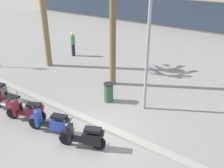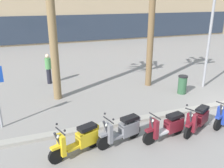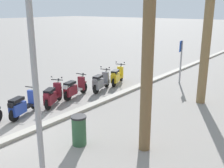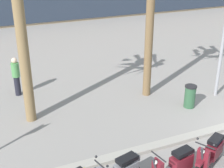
{
  "view_description": "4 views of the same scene",
  "coord_description": "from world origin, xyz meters",
  "px_view_note": "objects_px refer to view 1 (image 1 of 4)",
  "views": [
    {
      "loc": [
        5.28,
        -5.97,
        5.94
      ],
      "look_at": [
        -0.83,
        2.31,
        1.09
      ],
      "focal_mm": 39.84,
      "sensor_mm": 36.0,
      "label": 1
    },
    {
      "loc": [
        -8.6,
        -7.15,
        4.65
      ],
      "look_at": [
        -5.42,
        1.44,
        1.39
      ],
      "focal_mm": 38.6,
      "sensor_mm": 36.0,
      "label": 2
    },
    {
      "loc": [
        4.02,
        7.91,
        4.1
      ],
      "look_at": [
        -4.53,
        1.15,
        0.97
      ],
      "focal_mm": 42.37,
      "sensor_mm": 36.0,
      "label": 3
    },
    {
      "loc": [
        -8.67,
        -6.73,
        6.13
      ],
      "look_at": [
        -3.89,
        4.19,
        0.82
      ],
      "focal_mm": 50.53,
      "sensor_mm": 36.0,
      "label": 4
    }
  ],
  "objects_px": {
    "scooter_maroon_far_back": "(9,102)",
    "scooter_black_mid_rear": "(86,137)",
    "scooter_maroon_lead_nearest": "(29,111)",
    "scooter_blue_gap_after_mid": "(53,123)",
    "pedestrian_by_palm_tree": "(73,44)",
    "litter_bin": "(109,92)",
    "street_lamp": "(149,30)"
  },
  "relations": [
    {
      "from": "scooter_black_mid_rear",
      "to": "litter_bin",
      "type": "distance_m",
      "value": 3.53
    },
    {
      "from": "pedestrian_by_palm_tree",
      "to": "litter_bin",
      "type": "relative_size",
      "value": 1.83
    },
    {
      "from": "litter_bin",
      "to": "street_lamp",
      "type": "distance_m",
      "value": 3.62
    },
    {
      "from": "scooter_maroon_far_back",
      "to": "scooter_maroon_lead_nearest",
      "type": "bearing_deg",
      "value": 2.43
    },
    {
      "from": "scooter_maroon_far_back",
      "to": "scooter_maroon_lead_nearest",
      "type": "relative_size",
      "value": 1.13
    },
    {
      "from": "litter_bin",
      "to": "street_lamp",
      "type": "relative_size",
      "value": 0.16
    },
    {
      "from": "scooter_maroon_far_back",
      "to": "scooter_blue_gap_after_mid",
      "type": "relative_size",
      "value": 1.02
    },
    {
      "from": "scooter_maroon_far_back",
      "to": "scooter_black_mid_rear",
      "type": "xyz_separation_m",
      "value": [
        4.46,
        0.16,
        0.0
      ]
    },
    {
      "from": "scooter_maroon_lead_nearest",
      "to": "scooter_blue_gap_after_mid",
      "type": "height_order",
      "value": "scooter_maroon_lead_nearest"
    },
    {
      "from": "scooter_blue_gap_after_mid",
      "to": "pedestrian_by_palm_tree",
      "type": "relative_size",
      "value": 1.02
    },
    {
      "from": "pedestrian_by_palm_tree",
      "to": "scooter_maroon_lead_nearest",
      "type": "bearing_deg",
      "value": -58.15
    },
    {
      "from": "scooter_blue_gap_after_mid",
      "to": "street_lamp",
      "type": "distance_m",
      "value": 5.3
    },
    {
      "from": "pedestrian_by_palm_tree",
      "to": "litter_bin",
      "type": "bearing_deg",
      "value": -32.4
    },
    {
      "from": "litter_bin",
      "to": "scooter_maroon_lead_nearest",
      "type": "bearing_deg",
      "value": -117.11
    },
    {
      "from": "street_lamp",
      "to": "scooter_maroon_far_back",
      "type": "bearing_deg",
      "value": -141.23
    },
    {
      "from": "scooter_maroon_far_back",
      "to": "litter_bin",
      "type": "height_order",
      "value": "scooter_maroon_far_back"
    },
    {
      "from": "scooter_maroon_far_back",
      "to": "scooter_blue_gap_after_mid",
      "type": "distance_m",
      "value": 2.82
    },
    {
      "from": "scooter_blue_gap_after_mid",
      "to": "street_lamp",
      "type": "height_order",
      "value": "street_lamp"
    },
    {
      "from": "scooter_blue_gap_after_mid",
      "to": "scooter_black_mid_rear",
      "type": "bearing_deg",
      "value": 3.28
    },
    {
      "from": "street_lamp",
      "to": "pedestrian_by_palm_tree",
      "type": "bearing_deg",
      "value": 156.13
    },
    {
      "from": "scooter_blue_gap_after_mid",
      "to": "pedestrian_by_palm_tree",
      "type": "distance_m",
      "value": 9.48
    },
    {
      "from": "scooter_maroon_lead_nearest",
      "to": "scooter_maroon_far_back",
      "type": "bearing_deg",
      "value": -177.57
    },
    {
      "from": "scooter_maroon_far_back",
      "to": "pedestrian_by_palm_tree",
      "type": "relative_size",
      "value": 1.04
    },
    {
      "from": "scooter_maroon_far_back",
      "to": "litter_bin",
      "type": "distance_m",
      "value": 4.56
    },
    {
      "from": "scooter_maroon_far_back",
      "to": "scooter_black_mid_rear",
      "type": "relative_size",
      "value": 1.12
    },
    {
      "from": "scooter_black_mid_rear",
      "to": "scooter_maroon_lead_nearest",
      "type": "bearing_deg",
      "value": -178.05
    },
    {
      "from": "scooter_maroon_far_back",
      "to": "pedestrian_by_palm_tree",
      "type": "height_order",
      "value": "pedestrian_by_palm_tree"
    },
    {
      "from": "scooter_black_mid_rear",
      "to": "litter_bin",
      "type": "height_order",
      "value": "scooter_black_mid_rear"
    },
    {
      "from": "scooter_maroon_far_back",
      "to": "scooter_blue_gap_after_mid",
      "type": "xyz_separation_m",
      "value": [
        2.82,
        0.07,
        -0.0
      ]
    },
    {
      "from": "scooter_blue_gap_after_mid",
      "to": "litter_bin",
      "type": "bearing_deg",
      "value": 86.3
    },
    {
      "from": "scooter_black_mid_rear",
      "to": "litter_bin",
      "type": "bearing_deg",
      "value": 113.66
    },
    {
      "from": "street_lamp",
      "to": "litter_bin",
      "type": "bearing_deg",
      "value": -165.92
    }
  ]
}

